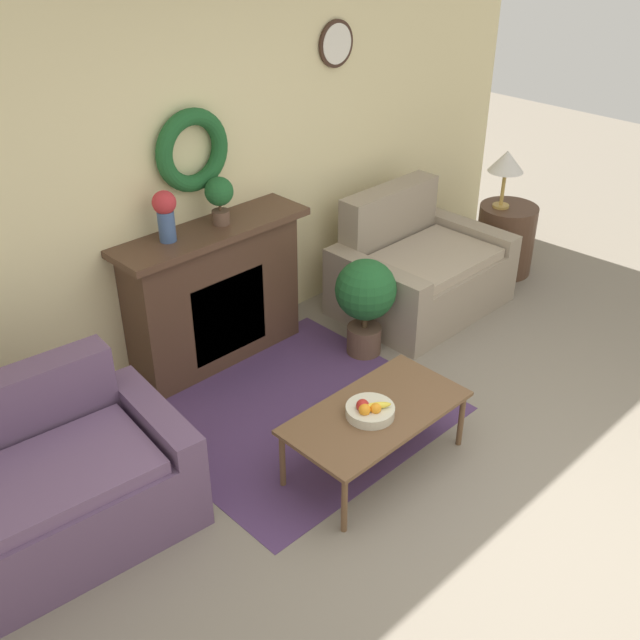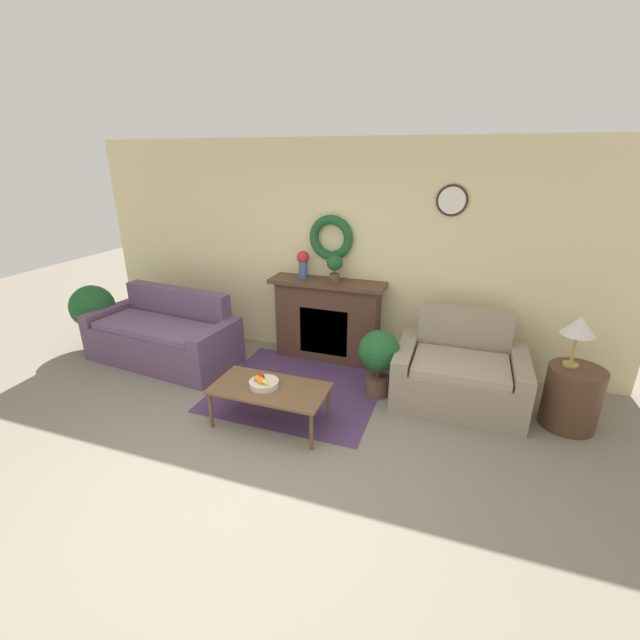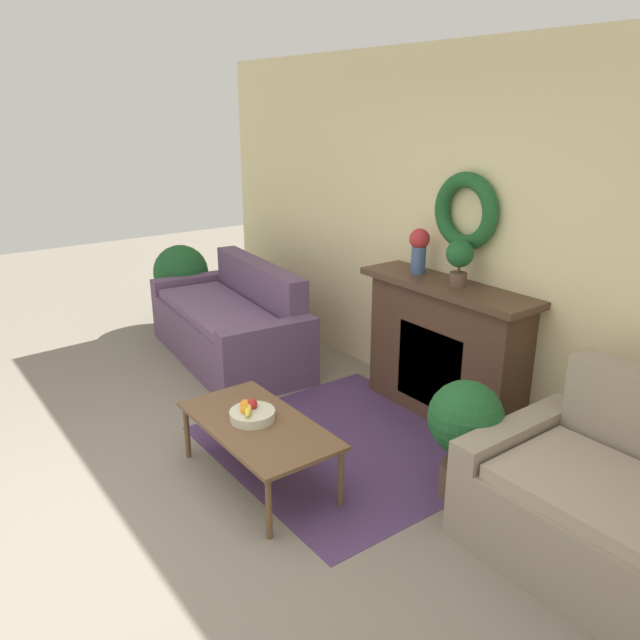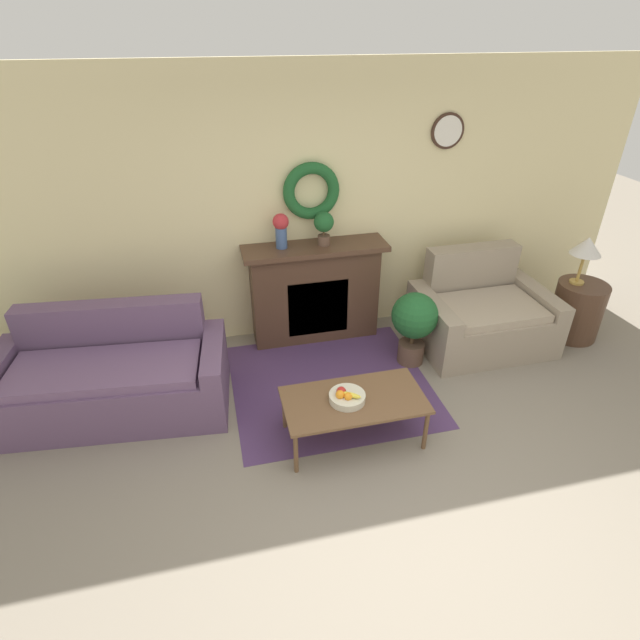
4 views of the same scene
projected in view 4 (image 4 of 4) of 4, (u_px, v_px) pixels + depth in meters
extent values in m
plane|color=gray|center=(409.00, 522.00, 3.42)|extent=(16.00, 16.00, 0.00)
cube|color=#4C335B|center=(331.00, 384.00, 4.72)|extent=(1.82, 1.68, 0.01)
cube|color=beige|center=(319.00, 208.00, 4.96)|extent=(6.80, 0.06, 2.70)
cylinder|color=#382319|center=(448.00, 131.00, 4.82)|extent=(0.34, 0.02, 0.34)
cylinder|color=white|center=(448.00, 131.00, 4.81)|extent=(0.29, 0.01, 0.29)
torus|color=#1E5628|center=(311.00, 191.00, 4.76)|extent=(0.55, 0.11, 0.55)
cube|color=#4C3323|center=(315.00, 294.00, 5.21)|extent=(1.30, 0.34, 1.00)
cube|color=black|center=(318.00, 308.00, 5.12)|extent=(0.63, 0.02, 0.60)
cube|color=orange|center=(318.00, 315.00, 5.16)|extent=(0.50, 0.01, 0.33)
cube|color=#4C3323|center=(315.00, 248.00, 4.91)|extent=(1.44, 0.41, 0.05)
cube|color=#604766|center=(112.00, 396.00, 4.22)|extent=(1.63, 0.83, 0.46)
cube|color=#604766|center=(117.00, 347.00, 4.48)|extent=(1.59, 0.35, 0.89)
cube|color=#604766|center=(4.00, 391.00, 4.16)|extent=(0.26, 0.87, 0.60)
cube|color=#604766|center=(216.00, 374.00, 4.36)|extent=(0.26, 0.87, 0.60)
cube|color=#6A4E70|center=(105.00, 370.00, 4.08)|extent=(1.57, 0.77, 0.08)
cube|color=gray|center=(487.00, 330.00, 5.13)|extent=(0.99, 0.76, 0.44)
cube|color=gray|center=(468.00, 287.00, 5.41)|extent=(0.99, 0.22, 0.94)
cube|color=gray|center=(431.00, 326.00, 5.07)|extent=(0.18, 0.97, 0.58)
cube|color=gray|center=(532.00, 312.00, 5.30)|extent=(0.18, 0.97, 0.58)
cube|color=tan|center=(491.00, 308.00, 5.00)|extent=(0.95, 0.70, 0.08)
cube|color=brown|center=(354.00, 400.00, 3.92)|extent=(1.12, 0.58, 0.03)
cylinder|color=brown|center=(296.00, 453.00, 3.71)|extent=(0.04, 0.04, 0.38)
cylinder|color=brown|center=(426.00, 430.00, 3.92)|extent=(0.04, 0.04, 0.38)
cylinder|color=brown|center=(284.00, 409.00, 4.13)|extent=(0.04, 0.04, 0.38)
cylinder|color=brown|center=(402.00, 391.00, 4.34)|extent=(0.04, 0.04, 0.38)
cylinder|color=beige|center=(347.00, 397.00, 3.88)|extent=(0.29, 0.29, 0.06)
sphere|color=#B2231E|center=(341.00, 391.00, 3.87)|extent=(0.08, 0.08, 0.08)
sphere|color=orange|center=(340.00, 395.00, 3.84)|extent=(0.07, 0.07, 0.07)
sphere|color=orange|center=(348.00, 397.00, 3.82)|extent=(0.06, 0.06, 0.06)
ellipsoid|color=yellow|center=(350.00, 395.00, 3.83)|extent=(0.16, 0.13, 0.04)
cylinder|color=#4C3323|center=(577.00, 310.00, 5.30)|extent=(0.51, 0.51, 0.62)
cylinder|color=#B28E42|center=(577.00, 282.00, 5.17)|extent=(0.14, 0.14, 0.02)
cylinder|color=#B28E42|center=(581.00, 268.00, 5.08)|extent=(0.03, 0.03, 0.30)
cone|color=silver|center=(587.00, 246.00, 4.96)|extent=(0.30, 0.30, 0.18)
cylinder|color=#3D5684|center=(281.00, 238.00, 4.81)|extent=(0.11, 0.11, 0.21)
sphere|color=#B72D33|center=(281.00, 222.00, 4.73)|extent=(0.15, 0.15, 0.15)
cylinder|color=brown|center=(324.00, 240.00, 4.90)|extent=(0.12, 0.12, 0.10)
cylinder|color=#4C3823|center=(324.00, 233.00, 4.87)|extent=(0.02, 0.02, 0.05)
sphere|color=#1E5628|center=(324.00, 222.00, 4.81)|extent=(0.20, 0.20, 0.20)
cylinder|color=brown|center=(411.00, 352.00, 4.99)|extent=(0.26, 0.26, 0.22)
cylinder|color=#4C3823|center=(412.00, 338.00, 4.90)|extent=(0.04, 0.04, 0.12)
sphere|color=#1E5628|center=(415.00, 316.00, 4.77)|extent=(0.45, 0.45, 0.45)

